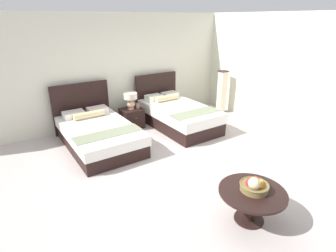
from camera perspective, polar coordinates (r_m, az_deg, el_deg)
ground_plane at (r=5.15m, az=3.17°, el=-8.47°), size 9.85×9.41×0.02m
wall_back at (r=7.11m, az=-10.54°, el=11.64°), size 9.85×0.12×2.73m
wall_side_right at (r=7.10m, az=22.81°, el=10.30°), size 0.12×5.01×2.73m
bed_near_window at (r=6.01m, az=-14.64°, el=-1.44°), size 1.39×2.24×1.18m
bed_near_corner at (r=6.83m, az=1.98°, el=2.44°), size 1.29×2.22×1.19m
nightstand at (r=6.84m, az=-7.65°, el=1.66°), size 0.51×0.50×0.49m
table_lamp at (r=6.70m, az=-7.94°, el=5.71°), size 0.33×0.33×0.40m
vase at (r=6.76m, az=-6.46°, el=4.29°), size 0.09×0.09×0.13m
coffee_table at (r=3.88m, az=17.30°, el=-14.33°), size 0.89×0.89×0.47m
fruit_bowl at (r=3.78m, az=17.81°, el=-11.93°), size 0.38×0.38×0.24m
floor_lamp_corner at (r=7.95m, az=11.33°, el=7.07°), size 0.24×0.24×1.22m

